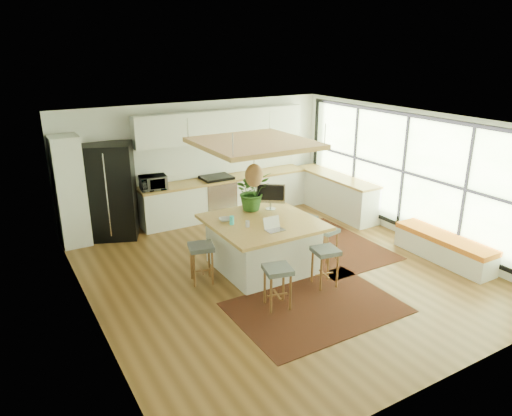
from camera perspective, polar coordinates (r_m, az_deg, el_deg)
floor at (r=8.70m, az=2.83°, el=-7.58°), size 7.00×7.00×0.00m
ceiling at (r=7.86m, az=3.15°, el=10.27°), size 7.00×7.00×0.00m
wall_back at (r=11.16m, az=-6.96°, el=5.77°), size 6.50×0.00×6.50m
wall_front at (r=5.82m, az=22.44°, el=-8.58°), size 6.50×0.00×6.50m
wall_left at (r=7.04m, az=-19.77°, el=-3.38°), size 0.00×7.00×7.00m
wall_right at (r=10.27m, az=18.37°, el=3.74°), size 0.00×7.00×7.00m
window_wall at (r=10.23m, az=18.29°, el=3.99°), size 0.10×6.20×2.60m
pantry at (r=10.14m, az=-21.58°, el=1.85°), size 0.55×0.60×2.25m
back_counter_base at (r=11.35m, az=-3.58°, el=1.33°), size 4.20×0.60×0.88m
back_counter_top at (r=11.21m, az=-3.63°, el=3.57°), size 4.24×0.64×0.05m
backsplash at (r=11.36m, az=-4.37°, el=6.11°), size 4.20×0.02×0.80m
upper_cabinets at (r=11.07m, az=-4.10°, el=9.98°), size 4.20×0.34×0.70m
range at (r=11.22m, az=-4.73°, el=1.43°), size 0.76×0.62×1.00m
right_counter_base at (r=11.66m, az=9.58°, el=1.60°), size 0.60×2.50×0.88m
right_counter_top at (r=11.54m, az=9.71°, el=3.78°), size 0.64×2.54×0.05m
window_bench at (r=9.68m, az=21.76°, el=-4.51°), size 0.52×2.00×0.50m
ceiling_panel at (r=8.17m, az=-0.25°, el=5.99°), size 1.86×1.86×0.80m
rug_near at (r=7.63m, az=7.29°, el=-11.84°), size 2.60×1.80×0.01m
rug_right at (r=9.85m, az=8.69°, el=-4.44°), size 1.80×2.60×0.01m
fridge at (r=10.33m, az=-17.19°, el=1.50°), size 1.22×1.10×2.01m
island at (r=8.62m, az=0.80°, el=-4.41°), size 1.85×1.85×0.93m
stool_near_left at (r=7.42m, az=2.61°, el=-9.50°), size 0.50×0.50×0.69m
stool_near_right at (r=8.13m, az=8.31°, el=-7.01°), size 0.46×0.46×0.68m
stool_right_front at (r=9.09m, az=8.50°, el=-4.08°), size 0.43×0.43×0.63m
stool_right_back at (r=9.55m, az=5.82°, el=-2.79°), size 0.47×0.47×0.67m
stool_left_side at (r=8.22m, az=-6.59°, el=-6.62°), size 0.50×0.50×0.70m
laptop at (r=7.95m, az=2.31°, el=-1.95°), size 0.31×0.33×0.23m
monitor at (r=8.93m, az=1.78°, el=1.42°), size 0.56×0.49×0.52m
microwave at (r=10.45m, az=-12.35°, el=3.21°), size 0.59×0.37×0.38m
island_plant at (r=8.92m, az=-0.49°, el=1.58°), size 0.72×0.79×0.57m
island_bowl at (r=8.43m, az=-3.79°, el=-1.41°), size 0.26×0.26×0.05m
island_bottle_0 at (r=8.24m, az=-2.82°, el=-1.37°), size 0.07×0.07×0.19m
island_bottle_1 at (r=8.10m, az=-1.05°, el=-1.72°), size 0.07×0.07×0.19m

